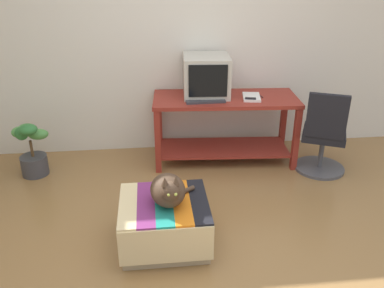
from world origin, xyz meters
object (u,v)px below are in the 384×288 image
object	(u,v)px
keyboard	(205,101)
cat	(168,190)
potted_plant	(32,149)
stapler	(250,100)
ottoman_with_blanket	(164,223)
book	(251,97)
tv_monitor	(206,76)
office_chair	(323,138)
desk	(225,118)

from	to	relation	value
keyboard	cat	size ratio (longest dim) A/B	1.03
cat	potted_plant	bearing A→B (deg)	128.86
cat	stapler	bearing A→B (deg)	47.51
keyboard	potted_plant	distance (m)	1.83
ottoman_with_blanket	stapler	world-z (taller)	stapler
keyboard	book	distance (m)	0.50
potted_plant	stapler	distance (m)	2.28
tv_monitor	book	bearing A→B (deg)	-16.96
ottoman_with_blanket	potted_plant	size ratio (longest dim) A/B	1.09
keyboard	office_chair	size ratio (longest dim) A/B	0.45
tv_monitor	office_chair	world-z (taller)	tv_monitor
cat	keyboard	bearing A→B (deg)	64.17
potted_plant	ottoman_with_blanket	bearing A→B (deg)	-44.50
cat	potted_plant	world-z (taller)	cat
keyboard	book	size ratio (longest dim) A/B	1.44
ottoman_with_blanket	cat	distance (m)	0.31
office_chair	stapler	bearing A→B (deg)	7.35
book	stapler	bearing A→B (deg)	-100.24
tv_monitor	stapler	distance (m)	0.53
office_chair	tv_monitor	bearing A→B (deg)	1.14
book	ottoman_with_blanket	size ratio (longest dim) A/B	0.41
office_chair	ottoman_with_blanket	bearing A→B (deg)	55.91
tv_monitor	book	xyz separation A→B (m)	(0.45, -0.17, -0.19)
potted_plant	office_chair	bearing A→B (deg)	-5.08
cat	potted_plant	distance (m)	1.87
desk	tv_monitor	size ratio (longest dim) A/B	2.94
desk	ottoman_with_blanket	distance (m)	1.61
tv_monitor	cat	xyz separation A→B (m)	(-0.49, -1.54, -0.43)
desk	ottoman_with_blanket	xyz separation A→B (m)	(-0.72, -1.40, -0.31)
stapler	office_chair	bearing A→B (deg)	-94.36
cat	stapler	distance (m)	1.58
book	tv_monitor	bearing A→B (deg)	168.96
desk	stapler	bearing A→B (deg)	-32.56
book	cat	world-z (taller)	book
keyboard	tv_monitor	bearing A→B (deg)	78.50
cat	tv_monitor	bearing A→B (deg)	65.50
tv_monitor	cat	bearing A→B (deg)	-103.87
cat	office_chair	xyz separation A→B (m)	(1.64, 1.03, -0.11)
ottoman_with_blanket	potted_plant	xyz separation A→B (m)	(-1.29, 1.27, 0.11)
keyboard	stapler	xyz separation A→B (m)	(0.46, -0.04, 0.01)
tv_monitor	keyboard	xyz separation A→B (m)	(-0.04, -0.23, -0.19)
desk	book	size ratio (longest dim) A/B	5.57
desk	book	xyz separation A→B (m)	(0.26, -0.06, 0.24)
keyboard	stapler	size ratio (longest dim) A/B	3.64
desk	stapler	size ratio (longest dim) A/B	14.10
cat	office_chair	bearing A→B (deg)	25.49
tv_monitor	potted_plant	distance (m)	1.94
book	potted_plant	world-z (taller)	book
cat	stapler	size ratio (longest dim) A/B	3.52
tv_monitor	potted_plant	bearing A→B (deg)	-168.47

